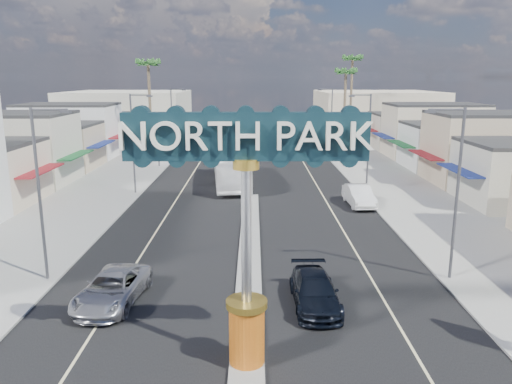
{
  "coord_description": "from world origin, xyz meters",
  "views": [
    {
      "loc": [
        0.26,
        -14.59,
        10.44
      ],
      "look_at": [
        0.38,
        10.48,
        4.65
      ],
      "focal_mm": 35.0,
      "sensor_mm": 36.0,
      "label": 1
    }
  ],
  "objects_px": {
    "suv_left": "(112,289)",
    "gateway_sign": "(246,211)",
    "streetlight_l_near": "(42,186)",
    "car_parked_right": "(359,195)",
    "traffic_signal_right": "(330,131)",
    "palm_right_mid": "(346,76)",
    "streetlight_r_near": "(455,186)",
    "palm_right_far": "(352,64)",
    "traffic_signal_left": "(173,131)",
    "suv_right": "(315,291)",
    "streetlight_l_mid": "(134,139)",
    "palm_left_far": "(148,68)",
    "streetlight_l_far": "(173,119)",
    "streetlight_r_mid": "(367,138)",
    "city_bus": "(231,166)",
    "streetlight_r_far": "(330,119)"
  },
  "relations": [
    {
      "from": "gateway_sign",
      "to": "palm_right_mid",
      "type": "height_order",
      "value": "palm_right_mid"
    },
    {
      "from": "traffic_signal_left",
      "to": "traffic_signal_right",
      "type": "relative_size",
      "value": 1.0
    },
    {
      "from": "streetlight_l_mid",
      "to": "streetlight_l_far",
      "type": "distance_m",
      "value": 22.0
    },
    {
      "from": "palm_left_far",
      "to": "traffic_signal_left",
      "type": "bearing_deg",
      "value": -57.57
    },
    {
      "from": "palm_right_mid",
      "to": "suv_left",
      "type": "distance_m",
      "value": 53.39
    },
    {
      "from": "streetlight_r_mid",
      "to": "city_bus",
      "type": "relative_size",
      "value": 0.68
    },
    {
      "from": "traffic_signal_right",
      "to": "streetlight_l_mid",
      "type": "distance_m",
      "value": 24.11
    },
    {
      "from": "traffic_signal_right",
      "to": "car_parked_right",
      "type": "relative_size",
      "value": 1.17
    },
    {
      "from": "streetlight_l_mid",
      "to": "palm_left_far",
      "type": "distance_m",
      "value": 21.16
    },
    {
      "from": "traffic_signal_left",
      "to": "palm_right_mid",
      "type": "xyz_separation_m",
      "value": [
        22.18,
        12.01,
        6.33
      ]
    },
    {
      "from": "streetlight_l_far",
      "to": "palm_right_far",
      "type": "xyz_separation_m",
      "value": [
        25.43,
        10.0,
        7.32
      ]
    },
    {
      "from": "streetlight_r_far",
      "to": "palm_right_mid",
      "type": "height_order",
      "value": "palm_right_mid"
    },
    {
      "from": "traffic_signal_left",
      "to": "streetlight_l_mid",
      "type": "distance_m",
      "value": 14.07
    },
    {
      "from": "suv_left",
      "to": "traffic_signal_right",
      "type": "bearing_deg",
      "value": 73.3
    },
    {
      "from": "streetlight_l_mid",
      "to": "streetlight_r_mid",
      "type": "bearing_deg",
      "value": 0.0
    },
    {
      "from": "car_parked_right",
      "to": "streetlight_l_far",
      "type": "bearing_deg",
      "value": 123.59
    },
    {
      "from": "suv_left",
      "to": "suv_right",
      "type": "height_order",
      "value": "suv_left"
    },
    {
      "from": "suv_left",
      "to": "gateway_sign",
      "type": "bearing_deg",
      "value": -33.19
    },
    {
      "from": "streetlight_r_near",
      "to": "suv_right",
      "type": "distance_m",
      "value": 9.06
    },
    {
      "from": "traffic_signal_right",
      "to": "suv_right",
      "type": "bearing_deg",
      "value": -99.33
    },
    {
      "from": "streetlight_r_mid",
      "to": "car_parked_right",
      "type": "relative_size",
      "value": 1.75
    },
    {
      "from": "traffic_signal_right",
      "to": "streetlight_l_mid",
      "type": "xyz_separation_m",
      "value": [
        -19.62,
        -13.99,
        0.79
      ]
    },
    {
      "from": "streetlight_l_mid",
      "to": "suv_right",
      "type": "relative_size",
      "value": 1.8
    },
    {
      "from": "palm_right_far",
      "to": "streetlight_l_far",
      "type": "bearing_deg",
      "value": -158.54
    },
    {
      "from": "streetlight_l_mid",
      "to": "suv_left",
      "type": "bearing_deg",
      "value": -79.93
    },
    {
      "from": "suv_left",
      "to": "car_parked_right",
      "type": "height_order",
      "value": "car_parked_right"
    },
    {
      "from": "streetlight_l_mid",
      "to": "traffic_signal_left",
      "type": "bearing_deg",
      "value": 84.9
    },
    {
      "from": "streetlight_l_far",
      "to": "palm_right_mid",
      "type": "xyz_separation_m",
      "value": [
        23.43,
        4.0,
        5.54
      ]
    },
    {
      "from": "traffic_signal_left",
      "to": "traffic_signal_right",
      "type": "distance_m",
      "value": 18.37
    },
    {
      "from": "palm_left_far",
      "to": "city_bus",
      "type": "distance_m",
      "value": 21.46
    },
    {
      "from": "streetlight_r_near",
      "to": "palm_right_far",
      "type": "xyz_separation_m",
      "value": [
        4.57,
        52.0,
        7.32
      ]
    },
    {
      "from": "streetlight_l_far",
      "to": "car_parked_right",
      "type": "xyz_separation_m",
      "value": [
        19.43,
        -26.37,
        -4.22
      ]
    },
    {
      "from": "palm_right_far",
      "to": "city_bus",
      "type": "xyz_separation_m",
      "value": [
        -17.0,
        -27.7,
        -10.53
      ]
    },
    {
      "from": "streetlight_r_mid",
      "to": "palm_left_far",
      "type": "xyz_separation_m",
      "value": [
        -23.43,
        20.0,
        6.43
      ]
    },
    {
      "from": "streetlight_l_near",
      "to": "palm_right_far",
      "type": "distance_m",
      "value": 58.35
    },
    {
      "from": "streetlight_l_far",
      "to": "palm_right_far",
      "type": "height_order",
      "value": "palm_right_far"
    },
    {
      "from": "traffic_signal_left",
      "to": "streetlight_l_mid",
      "type": "height_order",
      "value": "streetlight_l_mid"
    },
    {
      "from": "palm_right_mid",
      "to": "suv_left",
      "type": "xyz_separation_m",
      "value": [
        -19.39,
        -48.76,
        -9.86
      ]
    },
    {
      "from": "streetlight_l_near",
      "to": "palm_right_mid",
      "type": "distance_m",
      "value": 51.92
    },
    {
      "from": "streetlight_l_mid",
      "to": "streetlight_l_far",
      "type": "relative_size",
      "value": 1.0
    },
    {
      "from": "streetlight_l_far",
      "to": "suv_left",
      "type": "bearing_deg",
      "value": -84.84
    },
    {
      "from": "traffic_signal_right",
      "to": "car_parked_right",
      "type": "height_order",
      "value": "traffic_signal_right"
    },
    {
      "from": "streetlight_l_near",
      "to": "car_parked_right",
      "type": "xyz_separation_m",
      "value": [
        19.43,
        15.63,
        -4.22
      ]
    },
    {
      "from": "palm_left_far",
      "to": "car_parked_right",
      "type": "distance_m",
      "value": 34.51
    },
    {
      "from": "suv_right",
      "to": "car_parked_right",
      "type": "bearing_deg",
      "value": 70.86
    },
    {
      "from": "streetlight_r_mid",
      "to": "suv_right",
      "type": "xyz_separation_m",
      "value": [
        -7.34,
        -23.07,
        -4.34
      ]
    },
    {
      "from": "traffic_signal_right",
      "to": "streetlight_l_near",
      "type": "xyz_separation_m",
      "value": [
        -19.62,
        -33.99,
        0.79
      ]
    },
    {
      "from": "streetlight_l_near",
      "to": "car_parked_right",
      "type": "distance_m",
      "value": 25.29
    },
    {
      "from": "streetlight_l_near",
      "to": "streetlight_r_mid",
      "type": "relative_size",
      "value": 1.0
    },
    {
      "from": "traffic_signal_right",
      "to": "streetlight_r_near",
      "type": "distance_m",
      "value": 34.03
    }
  ]
}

